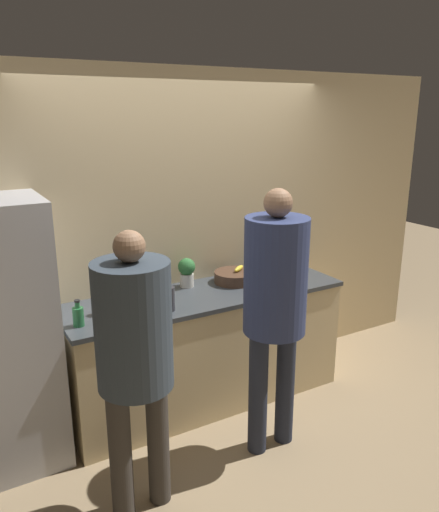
# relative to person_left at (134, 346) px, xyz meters

# --- Properties ---
(ground_plane) EXTENTS (14.00, 14.00, 0.00)m
(ground_plane) POSITION_rel_person_left_xyz_m (0.88, 0.46, -1.05)
(ground_plane) COLOR #9E8460
(wall_back) EXTENTS (5.20, 0.06, 2.60)m
(wall_back) POSITION_rel_person_left_xyz_m (0.88, 1.18, 0.25)
(wall_back) COLOR #D6BC8C
(wall_back) RESTS_ON ground_plane
(counter) EXTENTS (2.22, 0.70, 0.93)m
(counter) POSITION_rel_person_left_xyz_m (0.88, 0.84, -0.59)
(counter) COLOR beige
(counter) RESTS_ON ground_plane
(person_left) EXTENTS (0.42, 0.42, 1.69)m
(person_left) POSITION_rel_person_left_xyz_m (0.00, 0.00, 0.00)
(person_left) COLOR #38332D
(person_left) RESTS_ON ground_plane
(person_center) EXTENTS (0.41, 0.41, 1.82)m
(person_center) POSITION_rel_person_left_xyz_m (1.00, 0.09, 0.08)
(person_center) COLOR #232838
(person_center) RESTS_ON ground_plane
(fruit_bowl) EXTENTS (0.33, 0.33, 0.13)m
(fruit_bowl) POSITION_rel_person_left_xyz_m (1.21, 0.93, -0.08)
(fruit_bowl) COLOR #4C3323
(fruit_bowl) RESTS_ON counter
(utensil_crock) EXTENTS (0.12, 0.12, 0.29)m
(utensil_crock) POSITION_rel_person_left_xyz_m (1.65, 1.00, -0.05)
(utensil_crock) COLOR #3D424C
(utensil_crock) RESTS_ON counter
(bottle_dark) EXTENTS (0.08, 0.08, 0.25)m
(bottle_dark) POSITION_rel_person_left_xyz_m (0.50, 0.64, -0.03)
(bottle_dark) COLOR #333338
(bottle_dark) RESTS_ON counter
(bottle_green) EXTENTS (0.07, 0.07, 0.18)m
(bottle_green) POSITION_rel_person_left_xyz_m (-0.12, 0.70, -0.05)
(bottle_green) COLOR #236033
(bottle_green) RESTS_ON counter
(cup_red) EXTENTS (0.07, 0.07, 0.09)m
(cup_red) POSITION_rel_person_left_xyz_m (0.05, 0.81, -0.08)
(cup_red) COLOR #A33D33
(cup_red) RESTS_ON counter
(potted_plant) EXTENTS (0.14, 0.14, 0.23)m
(potted_plant) POSITION_rel_person_left_xyz_m (0.83, 1.03, 0.01)
(potted_plant) COLOR beige
(potted_plant) RESTS_ON counter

